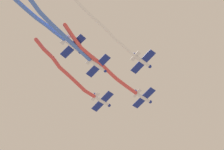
# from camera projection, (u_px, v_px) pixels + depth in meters

# --- Properties ---
(airplane_lead) EXTENTS (5.67, 7.14, 1.84)m
(airplane_lead) POSITION_uv_depth(u_px,v_px,m) (144.00, 98.00, 76.67)
(airplane_lead) COLOR silver
(smoke_trail_lead) EXTENTS (19.17, 17.40, 1.56)m
(smoke_trail_lead) POSITION_uv_depth(u_px,v_px,m) (100.00, 63.00, 70.96)
(smoke_trail_lead) COLOR #DB4C4C
(airplane_left_wing) EXTENTS (5.73, 7.08, 1.84)m
(airplane_left_wing) POSITION_uv_depth(u_px,v_px,m) (102.00, 101.00, 76.78)
(airplane_left_wing) COLOR silver
(smoke_trail_left_wing) EXTENTS (15.09, 15.14, 1.49)m
(smoke_trail_left_wing) POSITION_uv_depth(u_px,v_px,m) (65.00, 71.00, 71.80)
(smoke_trail_left_wing) COLOR #DB4C4C
(airplane_right_wing) EXTENTS (5.71, 7.10, 1.84)m
(airplane_right_wing) POSITION_uv_depth(u_px,v_px,m) (143.00, 61.00, 71.07)
(airplane_right_wing) COLOR silver
(smoke_trail_right_wing) EXTENTS (18.51, 15.77, 1.15)m
(smoke_trail_right_wing) POSITION_uv_depth(u_px,v_px,m) (99.00, 22.00, 65.48)
(smoke_trail_right_wing) COLOR white
(airplane_slot) EXTENTS (5.83, 6.96, 1.84)m
(airplane_slot) POSITION_uv_depth(u_px,v_px,m) (98.00, 65.00, 71.10)
(airplane_slot) COLOR silver
(smoke_trail_slot) EXTENTS (15.59, 16.28, 1.58)m
(smoke_trail_slot) POSITION_uv_depth(u_px,v_px,m) (57.00, 28.00, 65.25)
(smoke_trail_slot) COLOR #4C75DB
(airplane_trail) EXTENTS (5.96, 6.77, 1.84)m
(airplane_trail) POSITION_uv_depth(u_px,v_px,m) (73.00, 46.00, 68.90)
(airplane_trail) COLOR silver
(smoke_trail_trail) EXTENTS (14.06, 12.86, 2.02)m
(smoke_trail_trail) POSITION_uv_depth(u_px,v_px,m) (32.00, 13.00, 64.05)
(smoke_trail_trail) COLOR #4C75DB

